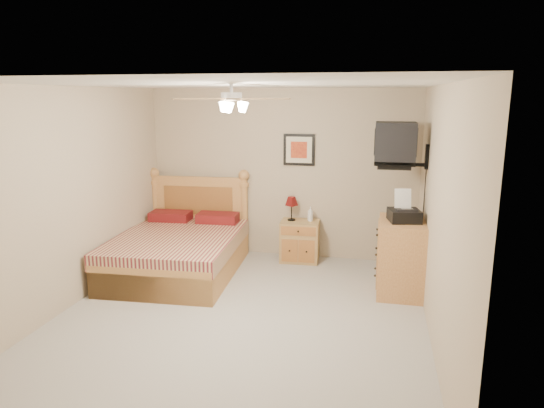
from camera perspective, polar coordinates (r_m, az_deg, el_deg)
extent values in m
plane|color=#9E988E|center=(5.51, -3.70, -13.08)|extent=(4.50, 4.50, 0.00)
cube|color=white|center=(4.97, -4.11, 13.87)|extent=(4.00, 4.50, 0.04)
cube|color=tan|center=(7.25, 1.08, 3.55)|extent=(4.00, 0.04, 2.50)
cube|color=tan|center=(3.10, -15.74, -9.39)|extent=(4.00, 0.04, 2.50)
cube|color=tan|center=(5.97, -22.66, 0.63)|extent=(0.04, 4.50, 2.50)
cube|color=tan|center=(4.94, 18.99, -1.41)|extent=(0.04, 4.50, 2.50)
cube|color=#A67D46|center=(7.17, 3.28, -4.36)|extent=(0.57, 0.44, 0.60)
imported|color=white|center=(7.08, 4.53, -1.18)|extent=(0.10, 0.10, 0.21)
cube|color=black|center=(7.13, 3.20, 6.39)|extent=(0.46, 0.04, 0.46)
cube|color=#A66232|center=(6.18, 14.88, -6.02)|extent=(0.54, 0.78, 0.92)
imported|color=#AEA48A|center=(6.30, 14.91, -1.21)|extent=(0.32, 0.36, 0.03)
imported|color=tan|center=(6.33, 15.00, -0.93)|extent=(0.25, 0.30, 0.02)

